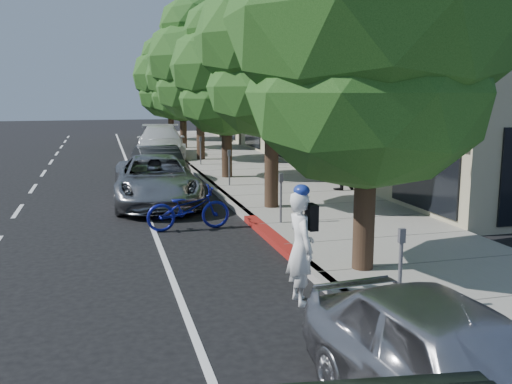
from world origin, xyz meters
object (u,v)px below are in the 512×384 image
object	(u,v)px
dark_suv_far	(156,136)
near_car_a	(453,371)
pedestrian	(341,162)
cyclist	(301,248)
street_tree_0	(371,24)
street_tree_3	(199,60)
street_tree_4	(182,78)
bicycle	(188,208)
silver_suv	(156,180)
street_tree_5	(170,77)
street_tree_2	(226,69)
dark_sedan	(159,166)
street_tree_1	(272,42)
white_pickup	(161,142)

from	to	relation	value
dark_suv_far	near_car_a	distance (m)	30.84
pedestrian	cyclist	bearing A→B (deg)	53.61
street_tree_0	street_tree_3	xyz separation A→B (m)	(0.00, 18.00, 0.28)
street_tree_4	bicycle	size ratio (longest dim) A/B	3.28
silver_suv	pedestrian	size ratio (longest dim) A/B	2.80
bicycle	street_tree_5	bearing A→B (deg)	-8.24
street_tree_2	dark_suv_far	size ratio (longest dim) A/B	1.65
silver_suv	dark_sedan	world-z (taller)	silver_suv
dark_suv_far	pedestrian	size ratio (longest dim) A/B	2.19
street_tree_5	dark_sedan	xyz separation A→B (m)	(-2.64, -18.28, -3.69)
street_tree_2	cyclist	size ratio (longest dim) A/B	3.73
street_tree_1	cyclist	size ratio (longest dim) A/B	4.10
street_tree_4	near_car_a	size ratio (longest dim) A/B	1.63
cyclist	silver_suv	bearing A→B (deg)	8.01
street_tree_4	white_pickup	distance (m)	5.48
street_tree_4	dark_suv_far	bearing A→B (deg)	126.05
dark_sedan	white_pickup	bearing A→B (deg)	79.21
street_tree_5	pedestrian	distance (m)	22.31
bicycle	street_tree_2	bearing A→B (deg)	-21.60
street_tree_3	bicycle	xyz separation A→B (m)	(-2.63, -13.54, -4.33)
dark_sedan	dark_suv_far	size ratio (longest dim) A/B	1.02
street_tree_2	street_tree_3	world-z (taller)	street_tree_3
street_tree_5	pedestrian	size ratio (longest dim) A/B	3.85
dark_sedan	near_car_a	world-z (taller)	near_car_a
cyclist	dark_suv_far	xyz separation A→B (m)	(0.20, 26.92, -0.22)
street_tree_0	near_car_a	distance (m)	6.42
bicycle	pedestrian	world-z (taller)	pedestrian
street_tree_0	street_tree_3	distance (m)	18.00
white_pickup	bicycle	bearing A→B (deg)	-88.13
street_tree_2	dark_sedan	world-z (taller)	street_tree_2
street_tree_1	near_car_a	size ratio (longest dim) A/B	1.82
bicycle	near_car_a	xyz separation A→B (m)	(1.23, -9.38, 0.17)
street_tree_0	cyclist	world-z (taller)	street_tree_0
street_tree_0	dark_suv_far	world-z (taller)	street_tree_0
silver_suv	near_car_a	size ratio (longest dim) A/B	1.28
bicycle	dark_sedan	size ratio (longest dim) A/B	0.49
street_tree_5	dark_sedan	world-z (taller)	street_tree_5
silver_suv	white_pickup	xyz separation A→B (m)	(1.39, 12.01, 0.10)
street_tree_3	street_tree_2	bearing A→B (deg)	-90.00
street_tree_3	cyclist	bearing A→B (deg)	-94.81
street_tree_2	near_car_a	size ratio (longest dim) A/B	1.65
street_tree_5	cyclist	xyz separation A→B (m)	(-1.60, -31.00, -3.47)
bicycle	white_pickup	world-z (taller)	white_pickup
street_tree_1	cyclist	xyz separation A→B (m)	(-1.60, -7.00, -3.85)
dark_suv_far	street_tree_0	bearing A→B (deg)	-85.71
street_tree_1	street_tree_3	world-z (taller)	street_tree_3
street_tree_3	silver_suv	bearing A→B (deg)	-107.25
near_car_a	street_tree_3	bearing A→B (deg)	81.88
bicycle	dark_suv_far	distance (m)	21.50
silver_suv	street_tree_4	bearing A→B (deg)	81.05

